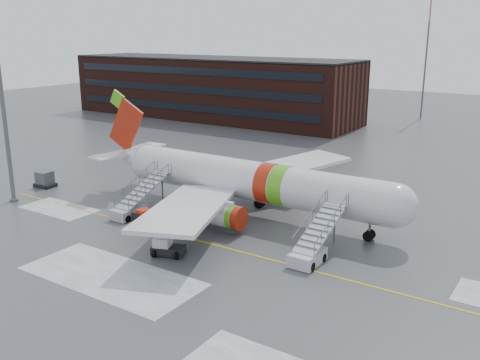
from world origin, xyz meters
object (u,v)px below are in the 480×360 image
Objects in this scene: airliner at (243,180)px; airstair_fwd at (312,248)px; uld_container at (45,180)px; baggage_tractor at (144,217)px; airstair_aft at (133,205)px; light_mast_near at (1,91)px; pushback_tug at (166,247)px.

airliner reaches higher than airstair_fwd.
airliner is 14.74× the size of uld_container.
baggage_tractor is at bearing -8.50° from uld_container.
baggage_tractor is (18.08, -2.70, -0.27)m from uld_container.
airstair_aft is (-8.47, -6.54, -2.35)m from airliner.
light_mast_near is (-32.99, -3.70, 10.56)m from airstair_fwd.
pushback_tug is 0.13× the size of light_mast_near.
airstair_aft is at bearing 14.99° from light_mast_near.
airstair_aft is at bearing -142.36° from airliner.
airliner is at bearing 37.64° from airstair_aft.
airliner is 10.96m from airstair_aft.
pushback_tug is at bearing -87.66° from airliner.
airliner is 4.55× the size of airstair_aft.
airliner reaches higher than pushback_tug.
pushback_tug is 25.65m from uld_container.
uld_container is 0.88× the size of baggage_tractor.
light_mast_near reaches higher than airstair_aft.
uld_container is (-15.69, 1.64, -0.21)m from airstair_aft.
airstair_aft is 15.78m from uld_container.
pushback_tug is (0.49, -11.99, -2.76)m from airliner.
light_mast_near is at bearing -170.77° from baggage_tractor.
airstair_aft is 17.79m from light_mast_near.
airliner is 4.55× the size of airstair_fwd.
uld_container reaches higher than baggage_tractor.
airstair_fwd is 11.57m from pushback_tug.
pushback_tug is at bearing -4.38° from light_mast_near.
pushback_tug is 1.09× the size of baggage_tractor.
light_mast_near is at bearing 175.62° from pushback_tug.
pushback_tug is 1.23× the size of uld_container.
airstair_aft is 3.24× the size of uld_container.
airstair_fwd reaches higher than uld_container.
uld_container is (-24.65, 7.09, 0.20)m from pushback_tug.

